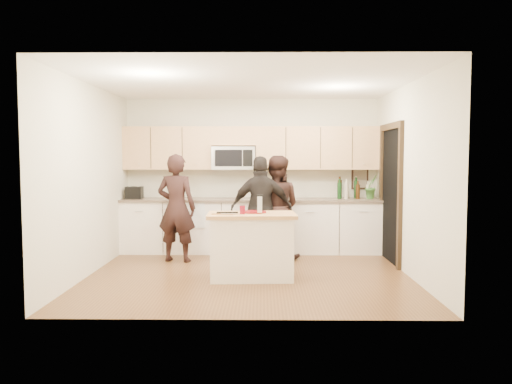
{
  "coord_description": "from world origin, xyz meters",
  "views": [
    {
      "loc": [
        0.2,
        -7.0,
        1.67
      ],
      "look_at": [
        0.1,
        0.35,
        1.15
      ],
      "focal_mm": 35.0,
      "sensor_mm": 36.0,
      "label": 1
    }
  ],
  "objects_px": {
    "island": "(252,246)",
    "toaster": "(134,193)",
    "woman_left": "(176,208)",
    "woman_center": "(276,207)",
    "woman_right": "(261,209)"
  },
  "relations": [
    {
      "from": "toaster",
      "to": "woman_left",
      "type": "relative_size",
      "value": 0.16
    },
    {
      "from": "woman_center",
      "to": "toaster",
      "type": "bearing_deg",
      "value": -1.08
    },
    {
      "from": "island",
      "to": "woman_center",
      "type": "xyz_separation_m",
      "value": [
        0.37,
        1.37,
        0.39
      ]
    },
    {
      "from": "island",
      "to": "toaster",
      "type": "distance_m",
      "value": 2.9
    },
    {
      "from": "island",
      "to": "woman_right",
      "type": "bearing_deg",
      "value": 80.87
    },
    {
      "from": "island",
      "to": "woman_right",
      "type": "relative_size",
      "value": 0.73
    },
    {
      "from": "woman_left",
      "to": "woman_center",
      "type": "height_order",
      "value": "woman_left"
    },
    {
      "from": "woman_left",
      "to": "woman_right",
      "type": "distance_m",
      "value": 1.35
    },
    {
      "from": "toaster",
      "to": "woman_right",
      "type": "relative_size",
      "value": 0.17
    },
    {
      "from": "woman_left",
      "to": "woman_center",
      "type": "bearing_deg",
      "value": -160.33
    },
    {
      "from": "woman_center",
      "to": "woman_right",
      "type": "bearing_deg",
      "value": 59.3
    },
    {
      "from": "island",
      "to": "woman_right",
      "type": "xyz_separation_m",
      "value": [
        0.13,
        1.1,
        0.39
      ]
    },
    {
      "from": "island",
      "to": "toaster",
      "type": "xyz_separation_m",
      "value": [
        -2.1,
        1.91,
        0.59
      ]
    },
    {
      "from": "toaster",
      "to": "woman_left",
      "type": "height_order",
      "value": "woman_left"
    },
    {
      "from": "woman_left",
      "to": "woman_center",
      "type": "distance_m",
      "value": 1.61
    }
  ]
}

